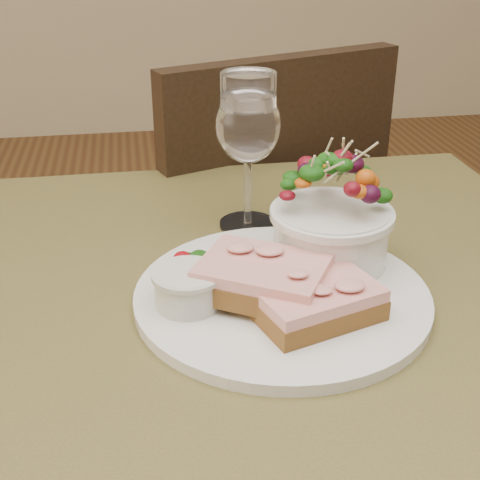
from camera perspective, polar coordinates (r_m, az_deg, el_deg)
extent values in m
cube|color=#49441F|center=(0.67, 0.67, -7.28)|extent=(0.80, 0.80, 0.04)
cylinder|color=black|center=(1.19, -19.41, -14.31)|extent=(0.05, 0.05, 0.71)
cylinder|color=black|center=(1.24, 13.63, -11.30)|extent=(0.05, 0.05, 0.71)
cube|color=black|center=(1.36, -1.11, -2.03)|extent=(0.54, 0.54, 0.04)
cube|color=black|center=(1.12, 3.43, 3.99)|extent=(0.41, 0.18, 0.45)
cube|color=black|center=(1.49, -1.03, -9.65)|extent=(0.46, 0.46, 0.45)
cylinder|color=white|center=(0.67, 3.59, -4.79)|extent=(0.30, 0.30, 0.01)
cube|color=#543116|center=(0.63, 6.31, -5.52)|extent=(0.13, 0.11, 0.02)
cube|color=beige|center=(0.62, 6.38, -4.29)|extent=(0.13, 0.11, 0.01)
cube|color=#543116|center=(0.65, 1.96, -3.67)|extent=(0.15, 0.14, 0.02)
cube|color=beige|center=(0.64, 1.98, -2.40)|extent=(0.15, 0.13, 0.01)
cylinder|color=beige|center=(0.64, -4.48, -4.11)|extent=(0.06, 0.06, 0.04)
cylinder|color=brown|center=(0.63, -4.52, -2.95)|extent=(0.06, 0.06, 0.01)
cylinder|color=white|center=(0.71, 7.73, 0.40)|extent=(0.12, 0.12, 0.06)
ellipsoid|color=#0F370A|center=(0.69, 8.01, 4.56)|extent=(0.11, 0.11, 0.06)
ellipsoid|color=#0F370A|center=(0.71, -3.78, -1.71)|extent=(0.04, 0.04, 0.01)
sphere|color=maroon|center=(0.70, -4.93, -1.83)|extent=(0.02, 0.02, 0.02)
cylinder|color=white|center=(0.83, 0.65, 1.39)|extent=(0.07, 0.07, 0.00)
cylinder|color=white|center=(0.81, 0.67, 4.40)|extent=(0.01, 0.01, 0.09)
ellipsoid|color=white|center=(0.78, 0.70, 9.82)|extent=(0.08, 0.08, 0.09)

